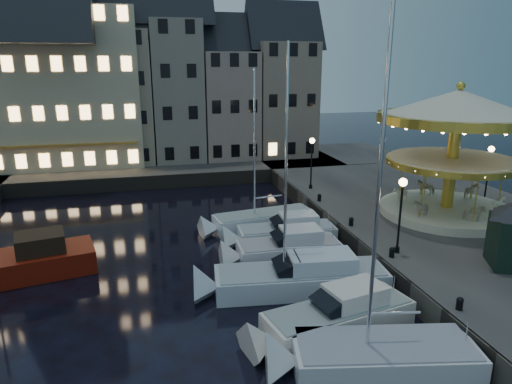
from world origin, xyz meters
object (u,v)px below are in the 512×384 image
object	(u,v)px
motorboat_a	(369,357)
streetlamp_d	(489,166)
motorboat_e	(281,234)
bollard_b	(392,252)
motorboat_b	(331,319)
streetlamp_b	(401,205)
motorboat_d	(282,250)
motorboat_f	(256,222)
streetlamp_c	(312,156)
bollard_a	(460,303)
carousel	(456,129)
motorboat_c	(293,278)
bollard_d	(319,197)
bollard_c	(351,221)
red_fishing_boat	(16,265)

from	to	relation	value
motorboat_a	streetlamp_d	bearing A→B (deg)	40.48
motorboat_a	motorboat_e	size ratio (longest dim) A/B	1.82
bollard_b	motorboat_b	size ratio (longest dim) A/B	0.07
motorboat_b	streetlamp_b	bearing A→B (deg)	38.07
motorboat_d	motorboat_f	bearing A→B (deg)	92.18
streetlamp_c	motorboat_a	xyz separation A→B (m)	(-5.25, -20.62, -3.48)
streetlamp_d	bollard_a	xyz separation A→B (m)	(-11.90, -13.00, -2.41)
motorboat_a	motorboat_d	world-z (taller)	motorboat_a
carousel	streetlamp_d	bearing A→B (deg)	22.86
bollard_a	motorboat_f	xyz separation A→B (m)	(-5.17, 14.72, -1.07)
motorboat_b	motorboat_c	xyz separation A→B (m)	(-0.39, 3.97, 0.04)
motorboat_a	carousel	size ratio (longest dim) A/B	1.32
motorboat_f	streetlamp_d	bearing A→B (deg)	-5.77
streetlamp_d	bollard_b	bearing A→B (deg)	-147.78
motorboat_c	motorboat_b	bearing A→B (deg)	-84.36
streetlamp_b	streetlamp_d	size ratio (longest dim) A/B	1.00
motorboat_f	motorboat_c	bearing A→B (deg)	-91.83
streetlamp_c	bollard_d	bearing A→B (deg)	-99.73
streetlamp_c	carousel	world-z (taller)	carousel
streetlamp_b	motorboat_e	bearing A→B (deg)	130.42
bollard_a	bollard_c	distance (m)	10.50
streetlamp_d	carousel	size ratio (longest dim) A/B	0.41
streetlamp_b	bollard_a	bearing A→B (deg)	-95.71
streetlamp_c	motorboat_c	distance (m)	15.59
motorboat_a	motorboat_c	xyz separation A→B (m)	(-0.81, 6.66, 0.14)
motorboat_d	motorboat_e	world-z (taller)	same
red_fishing_boat	carousel	size ratio (longest dim) A/B	0.87
streetlamp_b	bollard_c	distance (m)	5.14
carousel	bollard_c	bearing A→B (deg)	-175.78
motorboat_e	red_fishing_boat	bearing A→B (deg)	-175.38
red_fishing_boat	carousel	xyz separation A→B (m)	(26.79, 0.53, 6.40)
bollard_d	bollard_a	bearing A→B (deg)	-90.00
bollard_a	motorboat_c	world-z (taller)	motorboat_c
streetlamp_b	carousel	world-z (taller)	carousel
motorboat_b	motorboat_e	bearing A→B (deg)	85.60
bollard_c	motorboat_d	xyz separation A→B (m)	(-4.96, -1.30, -0.96)
bollard_b	motorboat_c	size ratio (longest dim) A/B	0.04
streetlamp_d	bollard_c	xyz separation A→B (m)	(-11.90, -2.50, -2.41)
streetlamp_b	bollard_c	size ratio (longest dim) A/B	7.32
bollard_a	bollard_b	world-z (taller)	same
bollard_b	bollard_c	distance (m)	5.00
bollard_b	motorboat_e	world-z (taller)	motorboat_e
motorboat_a	motorboat_f	world-z (taller)	motorboat_a
bollard_c	motorboat_e	distance (m)	4.56
motorboat_c	carousel	xyz separation A→B (m)	(12.70, 5.50, 6.43)
bollard_a	red_fishing_boat	size ratio (longest dim) A/B	0.06
motorboat_b	streetlamp_c	bearing A→B (deg)	72.46
streetlamp_c	motorboat_e	size ratio (longest dim) A/B	0.57
streetlamp_c	bollard_a	xyz separation A→B (m)	(-0.60, -19.50, -2.41)
motorboat_b	bollard_c	bearing A→B (deg)	60.45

